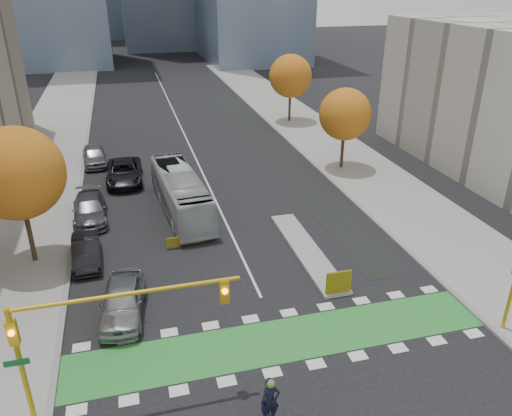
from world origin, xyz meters
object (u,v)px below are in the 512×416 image
parked_car_a (123,300)px  traffic_signal_west (91,325)px  parked_car_c (90,209)px  tree_east_far (290,76)px  parked_car_d (124,172)px  hazard_board (339,282)px  cyclist (270,415)px  bus (181,193)px  parked_car_b (86,251)px  tree_east_near (345,114)px  tree_west (17,173)px  parked_car_e (94,155)px

parked_car_a → traffic_signal_west: bearing=-91.5°
parked_car_a → parked_car_c: parked_car_a is taller
tree_east_far → traffic_signal_west: (-20.43, -38.51, -1.21)m
parked_car_d → hazard_board: bearing=-60.0°
hazard_board → cyclist: bearing=-128.5°
hazard_board → cyclist: size_ratio=0.56×
cyclist → parked_car_c: (-7.05, 20.33, -0.04)m
bus → parked_car_b: 8.43m
tree_east_near → parked_car_b: size_ratio=1.61×
tree_west → tree_east_far: 35.73m
parked_car_a → parked_car_d: 18.39m
parked_car_d → parked_car_b: bearing=-99.4°
tree_west → parked_car_c: 7.61m
parked_car_a → parked_car_d: size_ratio=0.84×
bus → parked_car_e: size_ratio=2.20×
parked_car_c → tree_east_near: bearing=10.8°
hazard_board → tree_east_far: 35.13m
hazard_board → tree_east_near: size_ratio=0.20×
tree_west → bus: size_ratio=0.76×
hazard_board → parked_car_e: parked_car_e is taller
cyclist → parked_car_d: bearing=99.2°
hazard_board → cyclist: 9.56m
tree_east_far → parked_car_d: size_ratio=1.26×
parked_car_d → tree_east_near: bearing=-3.6°
tree_east_far → parked_car_e: tree_east_far is taller
parked_car_b → parked_car_c: bearing=86.9°
traffic_signal_west → bus: traffic_signal_west is taller
parked_car_c → parked_car_e: size_ratio=1.11×
tree_east_near → traffic_signal_west: bearing=-131.5°
traffic_signal_west → parked_car_a: traffic_signal_west is taller
parked_car_b → parked_car_d: bearing=75.7°
hazard_board → parked_car_a: bearing=173.9°
cyclist → bus: bearing=91.7°
parked_car_b → traffic_signal_west: bearing=-87.8°
parked_car_a → cyclist: bearing=-52.4°
traffic_signal_west → cyclist: 7.32m
hazard_board → traffic_signal_west: (-11.93, -4.71, 3.23)m
parked_car_c → parked_car_d: size_ratio=0.90×
hazard_board → tree_west: bearing=154.0°
hazard_board → tree_west: 18.44m
cyclist → bus: 20.01m
traffic_signal_west → parked_car_e: (-1.07, 29.27, -3.20)m
tree_east_near → parked_car_e: tree_east_near is taller
parked_car_b → bus: bearing=38.2°
traffic_signal_west → parked_car_a: (0.90, 5.89, -3.17)m
tree_west → parked_car_a: (4.97, -6.62, -4.76)m
parked_car_a → parked_car_b: size_ratio=1.15×
traffic_signal_west → parked_car_b: traffic_signal_west is taller
parked_car_a → parked_car_c: 11.84m
parked_car_e → traffic_signal_west: bearing=-92.4°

